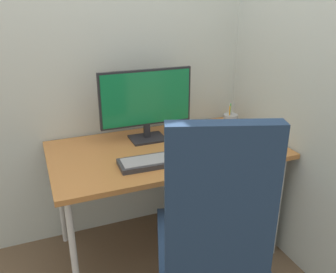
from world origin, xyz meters
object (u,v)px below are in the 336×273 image
office_chair (212,234)px  pen_holder (230,121)px  monitor (146,101)px  keyboard (158,161)px  notebook (240,140)px  filing_cabinet (222,203)px  mouse (222,149)px

office_chair → pen_holder: size_ratio=6.49×
monitor → keyboard: monitor is taller
pen_holder → notebook: size_ratio=0.85×
office_chair → filing_cabinet: size_ratio=2.18×
pen_holder → keyboard: bearing=-153.2°
mouse → pen_holder: size_ratio=0.54×
pen_holder → monitor: bearing=176.9°
monitor → keyboard: (-0.06, -0.35, -0.23)m
filing_cabinet → pen_holder: (0.13, 0.18, 0.49)m
notebook → office_chair: bearing=-142.1°
keyboard → pen_holder: (0.63, 0.32, 0.04)m
pen_holder → notebook: bearing=-106.5°
office_chair → monitor: size_ratio=2.02×
monitor → keyboard: bearing=-99.4°
monitor → filing_cabinet: bearing=-25.9°
mouse → notebook: mouse is taller
pen_holder → mouse: bearing=-127.3°
office_chair → keyboard: (-0.05, 0.52, 0.12)m
filing_cabinet → monitor: 0.84m
filing_cabinet → office_chair: bearing=-124.5°
monitor → pen_holder: size_ratio=3.22×
monitor → pen_holder: (0.57, -0.03, -0.19)m
keyboard → filing_cabinet: bearing=15.2°
filing_cabinet → pen_holder: bearing=54.1°
monitor → office_chair: bearing=-90.7°
monitor → pen_holder: monitor is taller
office_chair → filing_cabinet: bearing=55.5°
monitor → pen_holder: bearing=-3.1°
filing_cabinet → monitor: size_ratio=0.93×
office_chair → notebook: (0.52, 0.62, 0.11)m
keyboard → mouse: bearing=0.9°
pen_holder → filing_cabinet: bearing=-125.9°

